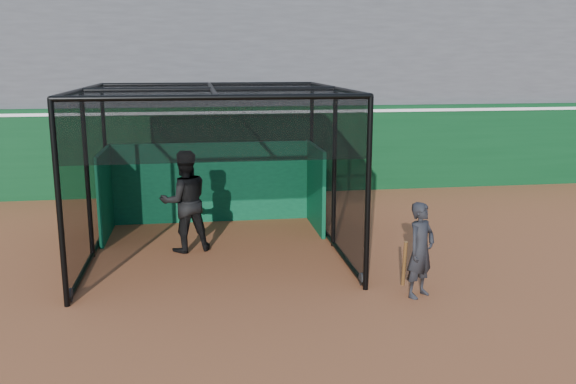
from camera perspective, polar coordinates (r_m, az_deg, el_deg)
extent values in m
plane|color=#99512C|center=(9.77, -0.11, -10.61)|extent=(120.00, 120.00, 0.00)
cube|color=#0A3A19|center=(17.64, -4.16, 3.95)|extent=(50.00, 0.45, 2.50)
cube|color=white|center=(17.52, -4.21, 7.51)|extent=(50.00, 0.50, 0.08)
cube|color=#4C4C4F|center=(21.32, -5.09, 12.45)|extent=(50.00, 7.85, 7.75)
cube|color=#074C2B|center=(14.56, -7.13, 0.90)|extent=(4.73, 0.10, 1.90)
cylinder|color=black|center=(10.51, -19.79, -9.04)|extent=(0.08, 0.22, 0.22)
cylinder|color=black|center=(10.65, 6.98, -8.09)|extent=(0.08, 0.22, 0.22)
cylinder|color=black|center=(14.82, -16.45, -2.65)|extent=(0.08, 0.22, 0.22)
cylinder|color=black|center=(14.92, 2.32, -2.04)|extent=(0.08, 0.22, 0.22)
imported|color=black|center=(12.36, -9.63, -0.86)|extent=(1.16, 1.00, 2.05)
imported|color=black|center=(10.13, 12.32, -5.32)|extent=(0.69, 0.64, 1.58)
cylinder|color=#593819|center=(10.16, 10.83, -6.61)|extent=(0.14, 0.33, 0.84)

